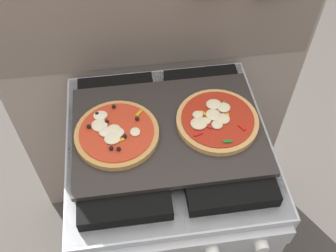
{
  "coord_description": "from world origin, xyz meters",
  "views": [
    {
      "loc": [
        -0.09,
        -0.69,
        1.79
      ],
      "look_at": [
        0.0,
        0.0,
        0.93
      ],
      "focal_mm": 41.89,
      "sensor_mm": 36.0,
      "label": 1
    }
  ],
  "objects_px": {
    "baking_tray": "(168,130)",
    "pizza_right": "(217,119)",
    "stove": "(168,205)",
    "pizza_left": "(116,133)"
  },
  "relations": [
    {
      "from": "baking_tray",
      "to": "pizza_left",
      "type": "relative_size",
      "value": 2.3
    },
    {
      "from": "baking_tray",
      "to": "pizza_right",
      "type": "bearing_deg",
      "value": 1.34
    },
    {
      "from": "pizza_left",
      "to": "pizza_right",
      "type": "distance_m",
      "value": 0.29
    },
    {
      "from": "stove",
      "to": "pizza_left",
      "type": "xyz_separation_m",
      "value": [
        -0.15,
        -0.01,
        0.48
      ]
    },
    {
      "from": "stove",
      "to": "pizza_right",
      "type": "bearing_deg",
      "value": 2.01
    },
    {
      "from": "pizza_left",
      "to": "pizza_right",
      "type": "relative_size",
      "value": 1.0
    },
    {
      "from": "stove",
      "to": "baking_tray",
      "type": "height_order",
      "value": "baking_tray"
    },
    {
      "from": "stove",
      "to": "pizza_left",
      "type": "bearing_deg",
      "value": -177.73
    },
    {
      "from": "baking_tray",
      "to": "pizza_right",
      "type": "xyz_separation_m",
      "value": [
        0.14,
        0.0,
        0.02
      ]
    },
    {
      "from": "baking_tray",
      "to": "pizza_right",
      "type": "relative_size",
      "value": 2.3
    }
  ]
}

